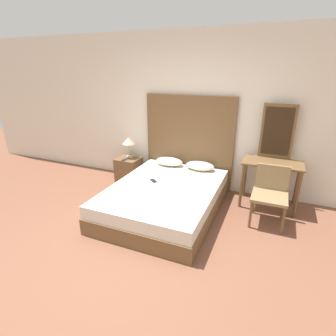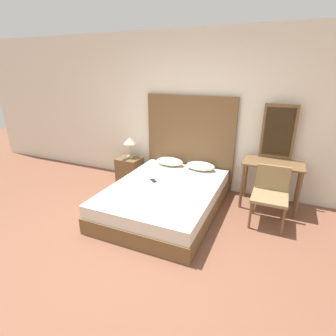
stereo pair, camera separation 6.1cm
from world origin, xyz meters
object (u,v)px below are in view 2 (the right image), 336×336
(bed, at_px, (165,198))
(table_lamp, at_px, (130,141))
(phone_on_nightstand, at_px, (126,159))
(vanity_desk, at_px, (272,171))
(chair, at_px, (270,192))
(phone_on_bed, at_px, (153,181))
(nightstand, at_px, (130,169))

(bed, bearing_deg, table_lamp, 142.61)
(phone_on_nightstand, bearing_deg, vanity_desk, 1.61)
(table_lamp, distance_m, chair, 2.70)
(phone_on_nightstand, xyz_separation_m, chair, (2.63, -0.39, 0.01))
(table_lamp, height_order, chair, table_lamp)
(bed, height_order, chair, chair)
(bed, distance_m, phone_on_nightstand, 1.37)
(vanity_desk, bearing_deg, bed, -151.83)
(phone_on_nightstand, height_order, chair, chair)
(vanity_desk, bearing_deg, table_lamp, 177.82)
(phone_on_bed, relative_size, phone_on_nightstand, 1.03)
(nightstand, height_order, vanity_desk, vanity_desk)
(bed, relative_size, table_lamp, 5.28)
(phone_on_bed, xyz_separation_m, chair, (1.72, 0.23, 0.05))
(phone_on_bed, height_order, phone_on_nightstand, phone_on_nightstand)
(phone_on_bed, bearing_deg, bed, -19.73)
(vanity_desk, bearing_deg, phone_on_nightstand, -178.39)
(table_lamp, height_order, phone_on_nightstand, table_lamp)
(table_lamp, bearing_deg, bed, -37.39)
(phone_on_nightstand, relative_size, chair, 0.19)
(table_lamp, distance_m, phone_on_nightstand, 0.35)
(bed, height_order, nightstand, nightstand)
(nightstand, height_order, table_lamp, table_lamp)
(table_lamp, bearing_deg, phone_on_nightstand, -90.95)
(phone_on_nightstand, height_order, vanity_desk, vanity_desk)
(bed, xyz_separation_m, table_lamp, (-1.15, 0.88, 0.56))
(bed, height_order, table_lamp, table_lamp)
(phone_on_bed, height_order, table_lamp, table_lamp)
(nightstand, xyz_separation_m, table_lamp, (-0.01, 0.08, 0.54))
(nightstand, relative_size, chair, 0.57)
(table_lamp, bearing_deg, vanity_desk, -2.18)
(vanity_desk, bearing_deg, nightstand, 179.50)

